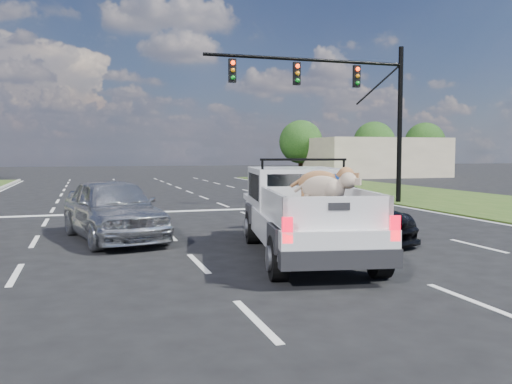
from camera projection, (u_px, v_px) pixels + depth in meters
ground at (277, 259)px, 11.77m from camera, size 160.00×160.00×0.00m
road_markings at (211, 221)px, 18.01m from camera, size 17.75×60.00×0.01m
traffic_signal at (352, 97)px, 23.56m from camera, size 9.11×0.31×7.00m
building_right at (376, 158)px, 50.56m from camera, size 12.00×7.00×3.60m
tree_far_d at (301, 142)px, 52.46m from camera, size 4.20×4.20×5.40m
tree_far_e at (374, 142)px, 54.85m from camera, size 4.20×4.20×5.40m
tree_far_f at (425, 143)px, 56.65m from camera, size 4.20×4.20×5.40m
pickup_truck at (304, 210)px, 12.05m from camera, size 3.10×6.08×2.17m
silver_sedan at (113, 208)px, 14.30m from camera, size 2.92×5.14×1.65m
black_coupe at (335, 212)px, 14.49m from camera, size 2.97×5.28×1.45m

